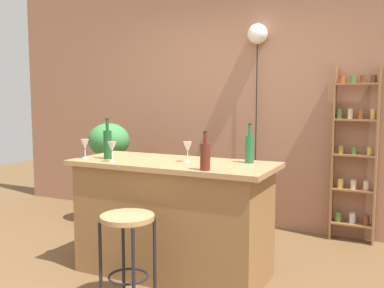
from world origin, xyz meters
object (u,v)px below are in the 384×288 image
Objects in this scene: pendant_globe_light at (257,37)px; bottle_spirits_clear at (250,148)px; wine_glass_center at (85,145)px; potted_plant at (109,145)px; spice_shelf at (354,155)px; bottle_olive_oil at (205,156)px; plant_stool at (110,205)px; bar_stool at (128,237)px; wine_glass_left at (112,148)px; bottle_soda_blue at (108,144)px; wine_glass_right at (188,148)px.

bottle_spirits_clear is at bearing -74.05° from pendant_globe_light.
bottle_spirits_clear is at bearing 16.25° from wine_glass_center.
potted_plant is 1.25m from wine_glass_center.
spice_shelf is 6.26× the size of bottle_olive_oil.
plant_stool is 2.25m from bottle_olive_oil.
bar_stool is at bearing -49.78° from potted_plant.
bar_stool is 0.79m from wine_glass_left.
potted_plant is 4.36× the size of wine_glass_center.
plant_stool is at bearing -166.63° from spice_shelf.
spice_shelf is 1.59m from pendant_globe_light.
bottle_soda_blue reaches higher than plant_stool.
spice_shelf reaches higher than wine_glass_center.
spice_shelf is at bearing -1.54° from pendant_globe_light.
bottle_olive_oil is (-0.17, -0.47, -0.01)m from bottle_spirits_clear.
bar_stool is at bearing -95.66° from pendant_globe_light.
pendant_globe_light is at bearing 84.34° from bar_stool.
bottle_soda_blue reaches higher than bottle_olive_oil.
potted_plant is at bearing 126.46° from bottle_soda_blue.
bottle_olive_oil is (1.73, -1.18, 0.82)m from plant_stool.
bottle_spirits_clear reaches higher than wine_glass_left.
bottle_spirits_clear is 0.50m from bottle_olive_oil.
bottle_olive_oil is 1.71× the size of wine_glass_right.
spice_shelf is 2.42m from bottle_soda_blue.
potted_plant is 2.29× the size of bottle_spirits_clear.
bottle_soda_blue is 2.09× the size of wine_glass_left.
bar_stool is 2.70m from pendant_globe_light.
bottle_spirits_clear is 0.49m from wine_glass_right.
bottle_olive_oil is at bearing -9.07° from bottle_soda_blue.
spice_shelf is 5.64× the size of bottle_spirits_clear.
wine_glass_right is (-1.10, -1.49, 0.17)m from spice_shelf.
wine_glass_right is at bearing 11.57° from bottle_soda_blue.
wine_glass_center is 2.22m from pendant_globe_light.
bottle_soda_blue is (0.76, -1.03, 0.85)m from plant_stool.
potted_plant is 1.29m from bottle_soda_blue.
potted_plant is at bearing 159.38° from bottle_spirits_clear.
spice_shelf is at bearing 65.43° from bottle_olive_oil.
bottle_olive_oil is at bearing -34.43° from plant_stool.
pendant_globe_light is at bearing 61.64° from wine_glass_center.
bottle_spirits_clear is 1.90× the size of wine_glass_right.
wine_glass_right is (0.54, 0.27, 0.00)m from wine_glass_left.
potted_plant is at bearing -166.63° from spice_shelf.
wine_glass_left is (0.90, -1.16, 0.14)m from potted_plant.
wine_glass_left is (0.90, -1.16, 0.83)m from plant_stool.
bottle_olive_oil is at bearing 39.27° from bar_stool.
bar_stool is 2.31× the size of bottle_olive_oil.
wine_glass_right is at bearing 134.40° from bottle_olive_oil.
bottle_soda_blue is 0.98m from bottle_olive_oil.
wine_glass_right is at bearing -92.73° from pendant_globe_light.
bottle_spirits_clear is 0.14× the size of pendant_globe_light.
bottle_olive_oil is 1.15m from wine_glass_center.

